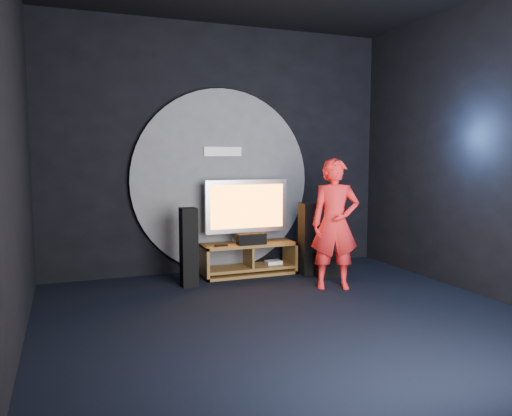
{
  "coord_description": "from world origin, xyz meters",
  "views": [
    {
      "loc": [
        -2.09,
        -4.41,
        1.67
      ],
      "look_at": [
        -0.01,
        1.05,
        1.05
      ],
      "focal_mm": 35.0,
      "sensor_mm": 36.0,
      "label": 1
    }
  ],
  "objects_px": {
    "tower_speaker_left": "(189,247)",
    "tower_speaker_right": "(308,239)",
    "player": "(335,224)",
    "tv": "(247,208)",
    "subwoofer": "(326,265)",
    "media_console": "(249,261)"
  },
  "relations": [
    {
      "from": "tower_speaker_right",
      "to": "player",
      "type": "xyz_separation_m",
      "value": [
        -0.01,
        -0.77,
        0.31
      ]
    },
    {
      "from": "subwoofer",
      "to": "media_console",
      "type": "bearing_deg",
      "value": 152.99
    },
    {
      "from": "tower_speaker_left",
      "to": "tower_speaker_right",
      "type": "relative_size",
      "value": 1.0
    },
    {
      "from": "tower_speaker_right",
      "to": "media_console",
      "type": "bearing_deg",
      "value": 159.87
    },
    {
      "from": "tv",
      "to": "tower_speaker_right",
      "type": "distance_m",
      "value": 0.96
    },
    {
      "from": "tower_speaker_left",
      "to": "subwoofer",
      "type": "bearing_deg",
      "value": -5.38
    },
    {
      "from": "tower_speaker_left",
      "to": "tower_speaker_right",
      "type": "height_order",
      "value": "same"
    },
    {
      "from": "tower_speaker_left",
      "to": "tower_speaker_right",
      "type": "bearing_deg",
      "value": 0.96
    },
    {
      "from": "media_console",
      "to": "tower_speaker_left",
      "type": "bearing_deg",
      "value": -161.45
    },
    {
      "from": "subwoofer",
      "to": "tower_speaker_right",
      "type": "bearing_deg",
      "value": 132.28
    },
    {
      "from": "media_console",
      "to": "tv",
      "type": "distance_m",
      "value": 0.74
    },
    {
      "from": "media_console",
      "to": "player",
      "type": "height_order",
      "value": "player"
    },
    {
      "from": "tower_speaker_right",
      "to": "player",
      "type": "relative_size",
      "value": 0.62
    },
    {
      "from": "tv",
      "to": "tower_speaker_right",
      "type": "relative_size",
      "value": 1.19
    },
    {
      "from": "subwoofer",
      "to": "tv",
      "type": "bearing_deg",
      "value": 150.09
    },
    {
      "from": "tower_speaker_left",
      "to": "media_console",
      "type": "bearing_deg",
      "value": 18.55
    },
    {
      "from": "tower_speaker_left",
      "to": "player",
      "type": "height_order",
      "value": "player"
    },
    {
      "from": "tv",
      "to": "tower_speaker_left",
      "type": "bearing_deg",
      "value": -157.65
    },
    {
      "from": "subwoofer",
      "to": "player",
      "type": "xyz_separation_m",
      "value": [
        -0.2,
        -0.56,
        0.65
      ]
    },
    {
      "from": "tower_speaker_left",
      "to": "player",
      "type": "xyz_separation_m",
      "value": [
        1.69,
        -0.74,
        0.31
      ]
    },
    {
      "from": "tv",
      "to": "player",
      "type": "distance_m",
      "value": 1.36
    },
    {
      "from": "tower_speaker_right",
      "to": "subwoofer",
      "type": "xyz_separation_m",
      "value": [
        0.19,
        -0.21,
        -0.34
      ]
    }
  ]
}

